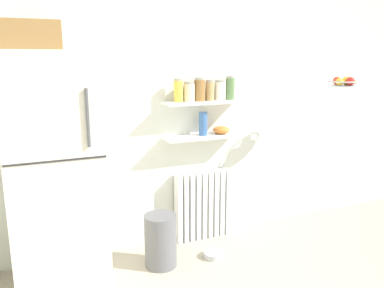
# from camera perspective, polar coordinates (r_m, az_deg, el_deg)

# --- Properties ---
(back_wall) EXTENTS (7.04, 0.10, 2.60)m
(back_wall) POSITION_cam_1_polar(r_m,az_deg,el_deg) (3.80, 1.59, 5.45)
(back_wall) COLOR silver
(back_wall) RESTS_ON ground_plane
(refrigerator) EXTENTS (0.68, 0.74, 2.01)m
(refrigerator) POSITION_cam_1_polar(r_m,az_deg,el_deg) (3.13, -19.61, -3.30)
(refrigerator) COLOR silver
(refrigerator) RESTS_ON ground_plane
(radiator) EXTENTS (0.56, 0.12, 0.68)m
(radiator) POSITION_cam_1_polar(r_m,az_deg,el_deg) (3.90, 1.60, -8.94)
(radiator) COLOR white
(radiator) RESTS_ON ground_plane
(wall_shelf_lower) EXTENTS (0.77, 0.22, 0.02)m
(wall_shelf_lower) POSITION_cam_1_polar(r_m,az_deg,el_deg) (3.67, 1.86, 1.12)
(wall_shelf_lower) COLOR white
(wall_shelf_upper) EXTENTS (0.77, 0.22, 0.02)m
(wall_shelf_upper) POSITION_cam_1_polar(r_m,az_deg,el_deg) (3.62, 1.90, 6.16)
(wall_shelf_upper) COLOR white
(storage_jar_0) EXTENTS (0.08, 0.08, 0.21)m
(storage_jar_0) POSITION_cam_1_polar(r_m,az_deg,el_deg) (3.51, -2.03, 7.86)
(storage_jar_0) COLOR yellow
(storage_jar_0) RESTS_ON wall_shelf_upper
(storage_jar_1) EXTENTS (0.10, 0.10, 0.18)m
(storage_jar_1) POSITION_cam_1_polar(r_m,az_deg,el_deg) (3.55, -0.43, 7.67)
(storage_jar_1) COLOR beige
(storage_jar_1) RESTS_ON wall_shelf_upper
(storage_jar_2) EXTENTS (0.10, 0.10, 0.21)m
(storage_jar_2) POSITION_cam_1_polar(r_m,az_deg,el_deg) (3.59, 1.14, 7.99)
(storage_jar_2) COLOR olive
(storage_jar_2) RESTS_ON wall_shelf_upper
(storage_jar_3) EXTENTS (0.08, 0.08, 0.19)m
(storage_jar_3) POSITION_cam_1_polar(r_m,az_deg,el_deg) (3.63, 2.67, 7.87)
(storage_jar_3) COLOR tan
(storage_jar_3) RESTS_ON wall_shelf_upper
(storage_jar_4) EXTENTS (0.10, 0.10, 0.19)m
(storage_jar_4) POSITION_cam_1_polar(r_m,az_deg,el_deg) (3.68, 4.16, 7.88)
(storage_jar_4) COLOR silver
(storage_jar_4) RESTS_ON wall_shelf_upper
(storage_jar_5) EXTENTS (0.08, 0.08, 0.22)m
(storage_jar_5) POSITION_cam_1_polar(r_m,az_deg,el_deg) (3.73, 5.62, 8.18)
(storage_jar_5) COLOR #5B7F4C
(storage_jar_5) RESTS_ON wall_shelf_upper
(vase) EXTENTS (0.08, 0.08, 0.22)m
(vase) POSITION_cam_1_polar(r_m,az_deg,el_deg) (3.64, 1.64, 3.00)
(vase) COLOR #38609E
(vase) RESTS_ON wall_shelf_lower
(shelf_bowl) EXTENTS (0.16, 0.16, 0.07)m
(shelf_bowl) POSITION_cam_1_polar(r_m,az_deg,el_deg) (3.74, 4.32, 2.06)
(shelf_bowl) COLOR orange
(shelf_bowl) RESTS_ON wall_shelf_lower
(trash_bin) EXTENTS (0.28, 0.28, 0.46)m
(trash_bin) POSITION_cam_1_polar(r_m,az_deg,el_deg) (3.45, -4.65, -13.93)
(trash_bin) COLOR slate
(trash_bin) RESTS_ON ground_plane
(pet_food_bowl) EXTENTS (0.18, 0.18, 0.05)m
(pet_food_bowl) POSITION_cam_1_polar(r_m,az_deg,el_deg) (3.66, 3.19, -15.90)
(pet_food_bowl) COLOR #B7B7BC
(pet_food_bowl) RESTS_ON ground_plane
(hanging_fruit_basket) EXTENTS (0.28, 0.28, 0.09)m
(hanging_fruit_basket) POSITION_cam_1_polar(r_m,az_deg,el_deg) (3.94, 21.41, 8.48)
(hanging_fruit_basket) COLOR #B2B2B7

